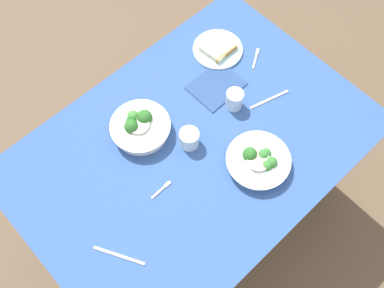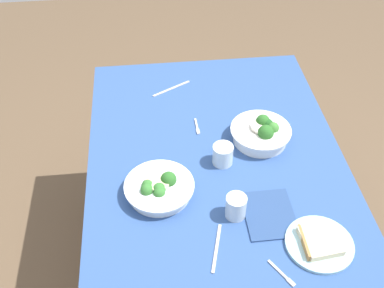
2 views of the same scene
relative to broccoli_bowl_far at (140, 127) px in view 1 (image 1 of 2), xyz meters
name	(u,v)px [view 1 (image 1 of 2)]	position (x,y,z in m)	size (l,w,h in m)	color
ground_plane	(192,208)	(0.11, -0.19, -0.79)	(6.00, 6.00, 0.00)	brown
dining_table	(193,158)	(0.11, -0.19, -0.15)	(1.39, 0.98, 0.75)	#2D4C84
broccoli_bowl_far	(140,127)	(0.00, 0.00, 0.00)	(0.24, 0.24, 0.10)	white
broccoli_bowl_near	(258,161)	(0.24, -0.42, -0.01)	(0.25, 0.25, 0.08)	white
bread_side_plate	(218,49)	(0.51, 0.08, -0.02)	(0.22, 0.22, 0.04)	#99C6D1
water_glass_center	(190,138)	(0.11, -0.17, 0.00)	(0.08, 0.08, 0.08)	silver
water_glass_side	(234,100)	(0.36, -0.17, 0.01)	(0.07, 0.07, 0.09)	silver
fork_by_far_bowl	(256,58)	(0.60, -0.06, -0.03)	(0.10, 0.07, 0.00)	#B7B7BC
fork_by_near_bowl	(162,189)	(-0.10, -0.24, -0.03)	(0.10, 0.01, 0.00)	#B7B7BC
table_knife_left	(119,256)	(-0.38, -0.33, -0.03)	(0.19, 0.01, 0.00)	#B7B7BC
table_knife_right	(269,99)	(0.49, -0.25, -0.03)	(0.18, 0.01, 0.00)	#B7B7BC
napkin_folded_upper	(216,86)	(0.37, -0.05, -0.03)	(0.21, 0.17, 0.01)	navy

